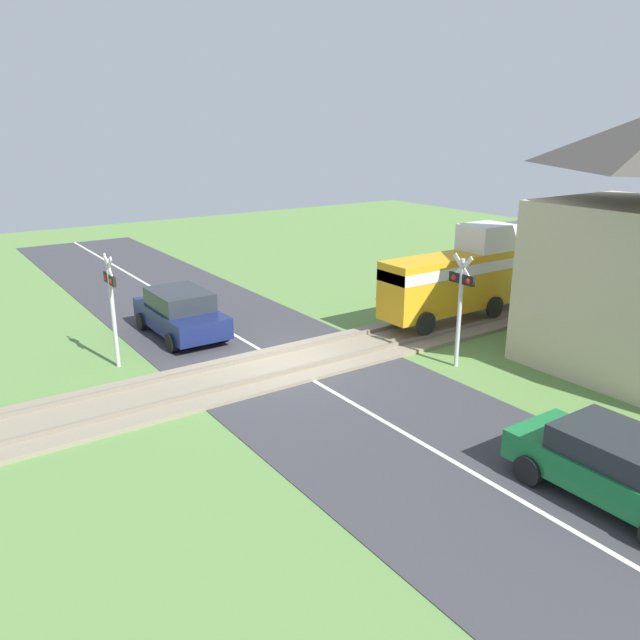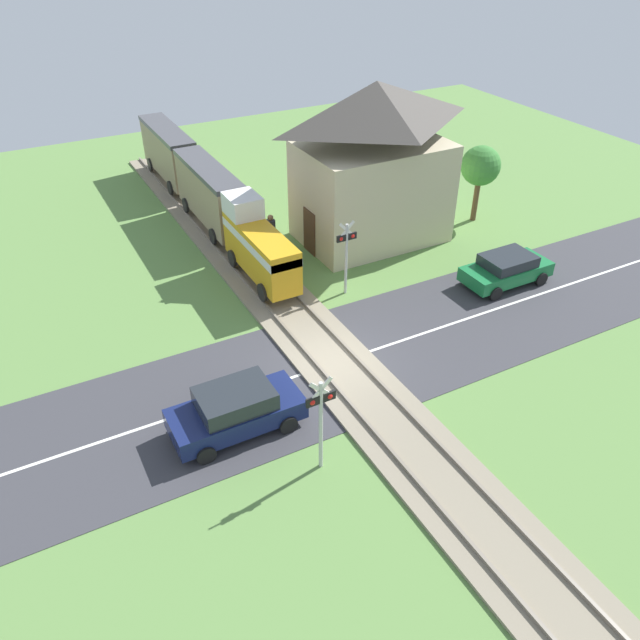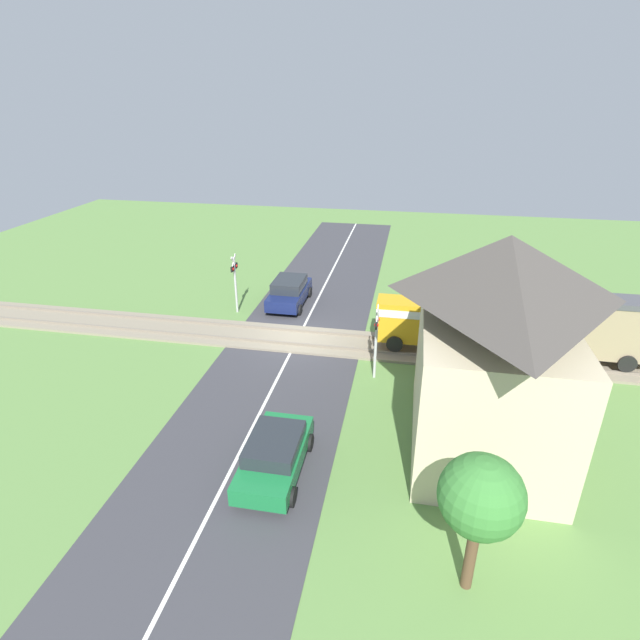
{
  "view_description": "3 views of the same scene",
  "coord_description": "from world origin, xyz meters",
  "px_view_note": "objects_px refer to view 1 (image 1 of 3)",
  "views": [
    {
      "loc": [
        14.42,
        -8.79,
        6.71
      ],
      "look_at": [
        0.0,
        1.15,
        1.2
      ],
      "focal_mm": 35.0,
      "sensor_mm": 36.0,
      "label": 1
    },
    {
      "loc": [
        -8.84,
        -15.3,
        13.86
      ],
      "look_at": [
        0.0,
        1.15,
        1.2
      ],
      "focal_mm": 35.0,
      "sensor_mm": 36.0,
      "label": 2
    },
    {
      "loc": [
        21.29,
        5.18,
        11.19
      ],
      "look_at": [
        0.0,
        1.15,
        1.2
      ],
      "focal_mm": 28.0,
      "sensor_mm": 36.0,
      "label": 3
    }
  ],
  "objects_px": {
    "train": "(572,251)",
    "pedestrian_by_station": "(537,304)",
    "crossing_signal_east_approach": "(460,296)",
    "crossing_signal_west_approach": "(112,297)",
    "car_near_crossing": "(180,312)",
    "car_far_side": "(618,466)"
  },
  "relations": [
    {
      "from": "train",
      "to": "pedestrian_by_station",
      "type": "bearing_deg",
      "value": -68.43
    },
    {
      "from": "train",
      "to": "crossing_signal_east_approach",
      "type": "height_order",
      "value": "train"
    },
    {
      "from": "train",
      "to": "crossing_signal_west_approach",
      "type": "height_order",
      "value": "train"
    },
    {
      "from": "car_near_crossing",
      "to": "crossing_signal_east_approach",
      "type": "bearing_deg",
      "value": 37.66
    },
    {
      "from": "car_near_crossing",
      "to": "crossing_signal_west_approach",
      "type": "relative_size",
      "value": 1.26
    },
    {
      "from": "crossing_signal_west_approach",
      "to": "car_near_crossing",
      "type": "bearing_deg",
      "value": 121.08
    },
    {
      "from": "crossing_signal_west_approach",
      "to": "crossing_signal_east_approach",
      "type": "height_order",
      "value": "same"
    },
    {
      "from": "train",
      "to": "pedestrian_by_station",
      "type": "distance_m",
      "value": 4.67
    },
    {
      "from": "car_far_side",
      "to": "pedestrian_by_station",
      "type": "height_order",
      "value": "pedestrian_by_station"
    },
    {
      "from": "car_far_side",
      "to": "train",
      "type": "bearing_deg",
      "value": 127.79
    },
    {
      "from": "car_far_side",
      "to": "crossing_signal_west_approach",
      "type": "height_order",
      "value": "crossing_signal_west_approach"
    },
    {
      "from": "car_near_crossing",
      "to": "crossing_signal_west_approach",
      "type": "height_order",
      "value": "crossing_signal_west_approach"
    },
    {
      "from": "car_far_side",
      "to": "crossing_signal_east_approach",
      "type": "xyz_separation_m",
      "value": [
        -6.45,
        2.6,
        1.37
      ]
    },
    {
      "from": "train",
      "to": "pedestrian_by_station",
      "type": "height_order",
      "value": "train"
    },
    {
      "from": "train",
      "to": "car_near_crossing",
      "type": "height_order",
      "value": "train"
    },
    {
      "from": "crossing_signal_east_approach",
      "to": "pedestrian_by_station",
      "type": "bearing_deg",
      "value": 102.23
    },
    {
      "from": "train",
      "to": "crossing_signal_east_approach",
      "type": "xyz_separation_m",
      "value": [
        2.77,
        -9.29,
        0.21
      ]
    },
    {
      "from": "car_near_crossing",
      "to": "crossing_signal_east_approach",
      "type": "xyz_separation_m",
      "value": [
        7.1,
        5.48,
        1.29
      ]
    },
    {
      "from": "car_near_crossing",
      "to": "crossing_signal_east_approach",
      "type": "relative_size",
      "value": 1.26
    },
    {
      "from": "crossing_signal_west_approach",
      "to": "pedestrian_by_station",
      "type": "bearing_deg",
      "value": 71.35
    },
    {
      "from": "train",
      "to": "car_far_side",
      "type": "bearing_deg",
      "value": -52.21
    },
    {
      "from": "train",
      "to": "car_near_crossing",
      "type": "relative_size",
      "value": 4.52
    }
  ]
}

